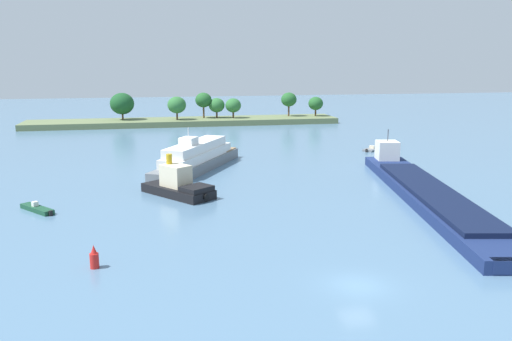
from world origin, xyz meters
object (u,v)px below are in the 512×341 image
object	(u,v)px
white_riverboat	(197,158)
cargo_barge	(426,191)
fishing_skiff	(37,209)
channel_buoy_red	(94,258)
small_motorboat	(371,149)
tugboat	(179,186)

from	to	relation	value
white_riverboat	cargo_barge	bearing A→B (deg)	-41.85
fishing_skiff	channel_buoy_red	world-z (taller)	channel_buoy_red
cargo_barge	fishing_skiff	bearing A→B (deg)	175.50
small_motorboat	cargo_barge	size ratio (longest dim) A/B	0.09
fishing_skiff	channel_buoy_red	distance (m)	19.22
tugboat	channel_buoy_red	size ratio (longest dim) A/B	5.21
white_riverboat	fishing_skiff	distance (m)	26.65
white_riverboat	tugboat	bearing A→B (deg)	-103.24
channel_buoy_red	white_riverboat	bearing A→B (deg)	72.80
cargo_barge	channel_buoy_red	world-z (taller)	cargo_barge
tugboat	white_riverboat	bearing A→B (deg)	76.76
small_motorboat	tugboat	world-z (taller)	tugboat
white_riverboat	small_motorboat	distance (m)	33.75
white_riverboat	cargo_barge	size ratio (longest dim) A/B	0.50
tugboat	fishing_skiff	size ratio (longest dim) A/B	2.11
cargo_barge	white_riverboat	bearing A→B (deg)	138.15
cargo_barge	fishing_skiff	xyz separation A→B (m)	(-43.65, 3.43, -0.62)
small_motorboat	fishing_skiff	bearing A→B (deg)	-150.22
white_riverboat	fishing_skiff	bearing A→B (deg)	-135.21
channel_buoy_red	small_motorboat	bearing A→B (deg)	47.20
tugboat	channel_buoy_red	distance (m)	22.74
white_riverboat	small_motorboat	bearing A→B (deg)	17.99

